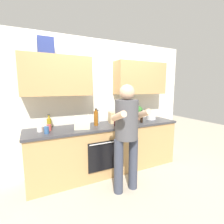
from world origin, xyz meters
The scene contains 17 objects.
ground_plane centered at (0.00, 0.00, 0.00)m, with size 12.00×12.00×0.00m, color #B2A893.
back_wall_unit centered at (-0.01, 0.27, 1.49)m, with size 4.00×0.38×2.50m.
counter centered at (0.00, 0.00, 0.45)m, with size 2.84×0.67×0.90m.
person_standing centered at (-0.01, -0.69, 0.96)m, with size 0.49×0.45×1.63m.
bottle_soy centered at (0.68, -0.13, 1.00)m, with size 0.05×0.05×0.25m.
bottle_water centered at (-0.11, 0.21, 1.01)m, with size 0.06×0.06×0.26m.
bottle_wine centered at (0.10, -0.15, 0.98)m, with size 0.08×0.08×0.21m.
bottle_syrup centered at (-0.21, 0.05, 1.04)m, with size 0.08×0.08×0.31m.
bottle_oil centered at (-0.99, 0.21, 0.99)m, with size 0.07×0.07×0.24m.
cup_coffee centered at (-1.15, 0.03, 0.94)m, with size 0.09×0.09×0.09m, color white.
cup_ceramic centered at (-1.02, 0.03, 0.95)m, with size 0.07×0.07×0.10m, color #BF4C47.
cup_tea centered at (-1.07, -0.13, 0.95)m, with size 0.07×0.07×0.11m, color #33598C.
mixing_bowl centered at (1.06, 0.04, 0.95)m, with size 0.21×0.21×0.09m, color silver.
potted_herb centered at (0.79, 0.15, 1.08)m, with size 0.20×0.20×0.30m.
grocery_bag_produce centered at (0.46, -0.09, 1.02)m, with size 0.17×0.18×0.24m, color silver.
grocery_bag_rice centered at (-0.51, -0.08, 1.01)m, with size 0.26×0.16×0.21m, color beige.
grocery_bag_bread centered at (0.18, 0.08, 1.01)m, with size 0.19×0.20×0.22m, color tan.
Camera 1 is at (-1.25, -2.71, 1.59)m, focal length 26.36 mm.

